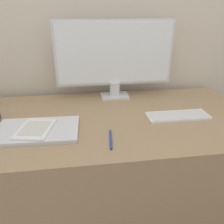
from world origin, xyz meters
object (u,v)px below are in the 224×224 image
(monitor, at_px, (115,57))
(keyboard, at_px, (178,116))
(laptop, at_px, (37,130))
(ereader, at_px, (35,129))
(pen, at_px, (111,139))

(monitor, xyz_separation_m, keyboard, (0.26, -0.31, -0.22))
(keyboard, bearing_deg, laptop, -175.25)
(keyboard, xyz_separation_m, ereader, (-0.65, -0.06, 0.01))
(monitor, relative_size, laptop, 1.86)
(keyboard, bearing_deg, pen, -155.24)
(keyboard, distance_m, ereader, 0.65)
(monitor, distance_m, laptop, 0.57)
(monitor, distance_m, pen, 0.53)
(keyboard, distance_m, pen, 0.38)
(ereader, bearing_deg, laptop, 69.96)
(pen, bearing_deg, monitor, 79.75)
(laptop, bearing_deg, ereader, -110.04)
(monitor, relative_size, pen, 4.78)
(monitor, bearing_deg, pen, -100.25)
(ereader, bearing_deg, keyboard, 5.70)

